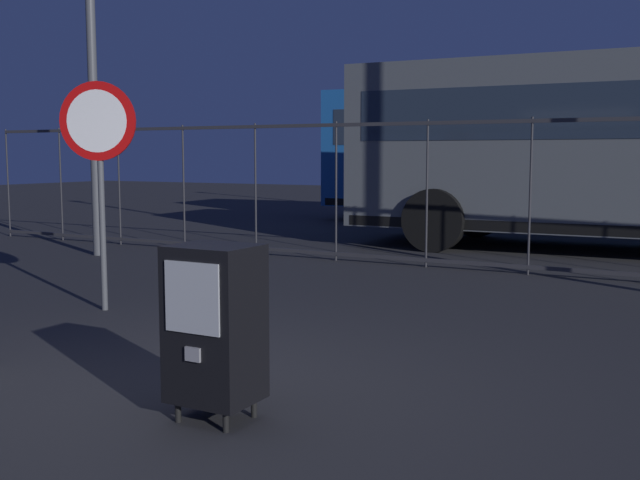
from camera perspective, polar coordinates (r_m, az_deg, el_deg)
ground_plane at (r=5.03m, az=-9.80°, el=-11.41°), size 60.00×60.00×0.00m
newspaper_box_primary at (r=4.44m, az=-7.85°, el=-6.16°), size 0.48×0.42×1.02m
stop_sign at (r=7.73m, az=-16.16°, el=6.66°), size 0.71×0.31×2.23m
fence_barrier at (r=10.22m, az=11.61°, el=3.38°), size 18.03×0.04×2.00m
bus_far at (r=17.52m, az=17.78°, el=6.66°), size 10.65×3.37×3.00m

